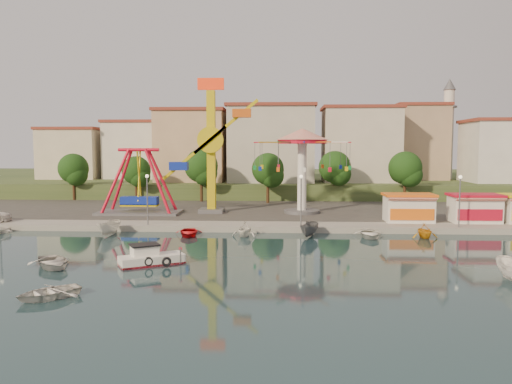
# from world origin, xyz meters

# --- Properties ---
(ground) EXTENTS (200.00, 200.00, 0.00)m
(ground) POSITION_xyz_m (0.00, 0.00, 0.00)
(ground) COLOR #122B33
(ground) RESTS_ON ground
(quay_deck) EXTENTS (200.00, 100.00, 0.60)m
(quay_deck) POSITION_xyz_m (0.00, 62.00, 0.30)
(quay_deck) COLOR #9E998E
(quay_deck) RESTS_ON ground
(asphalt_pad) EXTENTS (90.00, 28.00, 0.01)m
(asphalt_pad) POSITION_xyz_m (0.00, 30.00, 0.60)
(asphalt_pad) COLOR #4C4944
(asphalt_pad) RESTS_ON quay_deck
(hill_terrace) EXTENTS (200.00, 60.00, 3.00)m
(hill_terrace) POSITION_xyz_m (0.00, 67.00, 1.50)
(hill_terrace) COLOR #384C26
(hill_terrace) RESTS_ON ground
(pirate_ship_ride) EXTENTS (10.00, 5.00, 8.00)m
(pirate_ship_ride) POSITION_xyz_m (-11.35, 21.71, 4.39)
(pirate_ship_ride) COLOR #59595E
(pirate_ship_ride) RESTS_ON quay_deck
(kamikaze_tower) EXTENTS (7.95, 3.10, 16.50)m
(kamikaze_tower) POSITION_xyz_m (-2.27, 22.90, 8.42)
(kamikaze_tower) COLOR #59595E
(kamikaze_tower) RESTS_ON quay_deck
(wave_swinger) EXTENTS (11.60, 11.60, 10.40)m
(wave_swinger) POSITION_xyz_m (8.49, 23.15, 8.20)
(wave_swinger) COLOR #59595E
(wave_swinger) RESTS_ON quay_deck
(booth_left) EXTENTS (5.40, 3.78, 3.08)m
(booth_left) POSITION_xyz_m (19.82, 16.49, 2.16)
(booth_left) COLOR white
(booth_left) RESTS_ON quay_deck
(booth_mid) EXTENTS (5.40, 3.78, 3.08)m
(booth_mid) POSITION_xyz_m (26.85, 16.49, 2.16)
(booth_mid) COLOR white
(booth_mid) RESTS_ON quay_deck
(lamp_post_1) EXTENTS (0.14, 0.14, 5.00)m
(lamp_post_1) POSITION_xyz_m (-8.00, 13.00, 3.10)
(lamp_post_1) COLOR #59595E
(lamp_post_1) RESTS_ON quay_deck
(lamp_post_2) EXTENTS (0.14, 0.14, 5.00)m
(lamp_post_2) POSITION_xyz_m (8.00, 13.00, 3.10)
(lamp_post_2) COLOR #59595E
(lamp_post_2) RESTS_ON quay_deck
(lamp_post_3) EXTENTS (0.14, 0.14, 5.00)m
(lamp_post_3) POSITION_xyz_m (24.00, 13.00, 3.10)
(lamp_post_3) COLOR #59595E
(lamp_post_3) RESTS_ON quay_deck
(tree_0) EXTENTS (4.60, 4.60, 7.19)m
(tree_0) POSITION_xyz_m (-26.00, 36.98, 5.47)
(tree_0) COLOR #382314
(tree_0) RESTS_ON quay_deck
(tree_1) EXTENTS (4.35, 4.35, 6.80)m
(tree_1) POSITION_xyz_m (-16.00, 36.24, 5.20)
(tree_1) COLOR #382314
(tree_1) RESTS_ON quay_deck
(tree_2) EXTENTS (5.02, 5.02, 7.85)m
(tree_2) POSITION_xyz_m (-6.00, 35.81, 5.92)
(tree_2) COLOR #382314
(tree_2) RESTS_ON quay_deck
(tree_3) EXTENTS (4.68, 4.68, 7.32)m
(tree_3) POSITION_xyz_m (4.00, 34.36, 5.55)
(tree_3) COLOR #382314
(tree_3) RESTS_ON quay_deck
(tree_4) EXTENTS (4.86, 4.86, 7.60)m
(tree_4) POSITION_xyz_m (14.00, 37.35, 5.75)
(tree_4) COLOR #382314
(tree_4) RESTS_ON quay_deck
(tree_5) EXTENTS (4.83, 4.83, 7.54)m
(tree_5) POSITION_xyz_m (24.00, 35.54, 5.71)
(tree_5) COLOR #382314
(tree_5) RESTS_ON quay_deck
(building_0) EXTENTS (9.26, 9.53, 11.87)m
(building_0) POSITION_xyz_m (-33.37, 46.06, 8.93)
(building_0) COLOR beige
(building_0) RESTS_ON hill_terrace
(building_1) EXTENTS (12.33, 9.01, 8.63)m
(building_1) POSITION_xyz_m (-21.33, 51.38, 7.32)
(building_1) COLOR silver
(building_1) RESTS_ON hill_terrace
(building_2) EXTENTS (11.95, 9.28, 11.23)m
(building_2) POSITION_xyz_m (-8.19, 51.96, 8.62)
(building_2) COLOR tan
(building_2) RESTS_ON hill_terrace
(building_3) EXTENTS (12.59, 10.50, 9.20)m
(building_3) POSITION_xyz_m (5.60, 48.80, 7.60)
(building_3) COLOR beige
(building_3) RESTS_ON hill_terrace
(building_4) EXTENTS (10.75, 9.23, 9.24)m
(building_4) POSITION_xyz_m (19.07, 52.20, 7.62)
(building_4) COLOR beige
(building_4) RESTS_ON hill_terrace
(building_5) EXTENTS (12.77, 10.96, 11.21)m
(building_5) POSITION_xyz_m (32.37, 50.33, 8.61)
(building_5) COLOR tan
(building_5) RESTS_ON hill_terrace
(building_6) EXTENTS (8.23, 8.98, 12.36)m
(building_6) POSITION_xyz_m (44.15, 48.77, 9.18)
(building_6) COLOR silver
(building_6) RESTS_ON hill_terrace
(minaret) EXTENTS (2.80, 2.80, 18.00)m
(minaret) POSITION_xyz_m (36.00, 54.00, 12.55)
(minaret) COLOR silver
(minaret) RESTS_ON hill_terrace
(cabin_motorboat) EXTENTS (4.93, 3.87, 1.64)m
(cabin_motorboat) POSITION_xyz_m (-3.72, -2.22, 0.44)
(cabin_motorboat) COLOR white
(cabin_motorboat) RESTS_ON ground
(rowboat_a) EXTENTS (4.84, 5.05, 0.85)m
(rowboat_a) POSITION_xyz_m (-10.48, -3.56, 0.43)
(rowboat_a) COLOR silver
(rowboat_a) RESTS_ON ground
(rowboat_b) EXTENTS (4.34, 4.32, 0.74)m
(rowboat_b) POSITION_xyz_m (-7.35, -10.83, 0.37)
(rowboat_b) COLOR silver
(rowboat_b) RESTS_ON ground
(moored_boat_2) EXTENTS (1.95, 4.00, 1.48)m
(moored_boat_2) POSITION_xyz_m (-11.00, 9.80, 0.74)
(moored_boat_2) COLOR silver
(moored_boat_2) RESTS_ON ground
(moored_boat_3) EXTENTS (3.12, 4.02, 0.76)m
(moored_boat_3) POSITION_xyz_m (-3.10, 9.80, 0.38)
(moored_boat_3) COLOR red
(moored_boat_3) RESTS_ON ground
(moored_boat_4) EXTENTS (3.10, 3.37, 1.49)m
(moored_boat_4) POSITION_xyz_m (2.41, 9.80, 0.74)
(moored_boat_4) COLOR white
(moored_boat_4) RESTS_ON ground
(moored_boat_5) EXTENTS (2.53, 4.06, 1.47)m
(moored_boat_5) POSITION_xyz_m (8.72, 9.80, 0.73)
(moored_boat_5) COLOR #595A5E
(moored_boat_5) RESTS_ON ground
(moored_boat_6) EXTENTS (3.00, 4.06, 0.81)m
(moored_boat_6) POSITION_xyz_m (14.48, 9.80, 0.41)
(moored_boat_6) COLOR silver
(moored_boat_6) RESTS_ON ground
(moored_boat_7) EXTENTS (2.68, 3.02, 1.46)m
(moored_boat_7) POSITION_xyz_m (19.68, 9.80, 0.73)
(moored_boat_7) COLOR orange
(moored_boat_7) RESTS_ON ground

